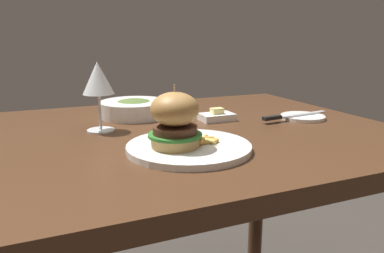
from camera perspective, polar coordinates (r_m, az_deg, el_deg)
dining_table at (r=0.97m, az=-6.31°, el=-5.99°), size 1.28×0.87×0.74m
main_plate at (r=0.80m, az=-0.47°, el=-3.20°), size 0.27×0.27×0.01m
burger_sandwich at (r=0.76m, az=-2.97°, el=1.00°), size 0.11×0.11×0.13m
fries_pile at (r=0.80m, az=1.32°, el=-2.07°), size 0.09×0.06×0.02m
wine_glass at (r=0.96m, az=-14.14°, el=6.87°), size 0.08×0.08×0.18m
bread_plate at (r=1.15m, az=16.52°, el=1.41°), size 0.13×0.13×0.01m
table_knife at (r=1.11m, az=14.68°, el=1.58°), size 0.24×0.04×0.01m
butter_dish at (r=1.08m, az=3.82°, el=1.55°), size 0.10×0.06×0.04m
soup_bowl at (r=1.14m, az=-8.85°, el=2.80°), size 0.20×0.20×0.05m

